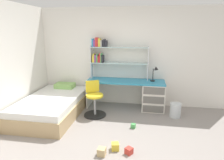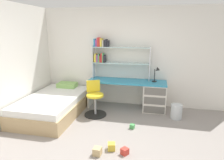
{
  "view_description": "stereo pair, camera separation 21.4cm",
  "coord_description": "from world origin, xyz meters",
  "px_view_note": "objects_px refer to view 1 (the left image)",
  "views": [
    {
      "loc": [
        0.51,
        -2.86,
        1.97
      ],
      "look_at": [
        -0.18,
        1.28,
        0.9
      ],
      "focal_mm": 31.76,
      "sensor_mm": 36.0,
      "label": 1
    },
    {
      "loc": [
        0.72,
        -2.82,
        1.97
      ],
      "look_at": [
        -0.18,
        1.28,
        0.9
      ],
      "focal_mm": 31.76,
      "sensor_mm": 36.0,
      "label": 2
    }
  ],
  "objects_px": {
    "toy_block_red_2": "(129,151)",
    "desk_lamp": "(156,72)",
    "toy_block_yellow_0": "(115,146)",
    "desk": "(146,94)",
    "swivel_chair": "(94,102)",
    "bookshelf_hutch": "(110,54)",
    "toy_block_green_1": "(133,126)",
    "waste_bin": "(175,110)",
    "toy_block_natural_3": "(102,152)",
    "bed_platform": "(53,106)"
  },
  "relations": [
    {
      "from": "swivel_chair",
      "to": "toy_block_green_1",
      "type": "height_order",
      "value": "swivel_chair"
    },
    {
      "from": "swivel_chair",
      "to": "toy_block_yellow_0",
      "type": "height_order",
      "value": "swivel_chair"
    },
    {
      "from": "bed_platform",
      "to": "swivel_chair",
      "type": "bearing_deg",
      "value": 8.37
    },
    {
      "from": "desk_lamp",
      "to": "bed_platform",
      "type": "relative_size",
      "value": 0.19
    },
    {
      "from": "toy_block_natural_3",
      "to": "bed_platform",
      "type": "bearing_deg",
      "value": 137.31
    },
    {
      "from": "toy_block_green_1",
      "to": "bed_platform",
      "type": "bearing_deg",
      "value": 169.54
    },
    {
      "from": "toy_block_yellow_0",
      "to": "swivel_chair",
      "type": "bearing_deg",
      "value": 117.73
    },
    {
      "from": "toy_block_red_2",
      "to": "toy_block_natural_3",
      "type": "distance_m",
      "value": 0.44
    },
    {
      "from": "bookshelf_hutch",
      "to": "toy_block_yellow_0",
      "type": "xyz_separation_m",
      "value": [
        0.46,
        -2.07,
        -1.3
      ]
    },
    {
      "from": "bookshelf_hutch",
      "to": "toy_block_yellow_0",
      "type": "relative_size",
      "value": 12.09
    },
    {
      "from": "bed_platform",
      "to": "toy_block_green_1",
      "type": "distance_m",
      "value": 1.96
    },
    {
      "from": "bookshelf_hutch",
      "to": "bed_platform",
      "type": "distance_m",
      "value": 1.88
    },
    {
      "from": "waste_bin",
      "to": "toy_block_natural_3",
      "type": "xyz_separation_m",
      "value": [
        -1.37,
        -1.7,
        -0.1
      ]
    },
    {
      "from": "desk",
      "to": "toy_block_yellow_0",
      "type": "bearing_deg",
      "value": -104.5
    },
    {
      "from": "desk_lamp",
      "to": "toy_block_red_2",
      "type": "distance_m",
      "value": 2.25
    },
    {
      "from": "toy_block_red_2",
      "to": "desk_lamp",
      "type": "bearing_deg",
      "value": 76.71
    },
    {
      "from": "swivel_chair",
      "to": "waste_bin",
      "type": "relative_size",
      "value": 2.44
    },
    {
      "from": "toy_block_red_2",
      "to": "toy_block_natural_3",
      "type": "relative_size",
      "value": 0.85
    },
    {
      "from": "bookshelf_hutch",
      "to": "toy_block_green_1",
      "type": "height_order",
      "value": "bookshelf_hutch"
    },
    {
      "from": "swivel_chair",
      "to": "toy_block_red_2",
      "type": "bearing_deg",
      "value": -56.28
    },
    {
      "from": "desk_lamp",
      "to": "toy_block_natural_3",
      "type": "xyz_separation_m",
      "value": [
        -0.9,
        -2.11,
        -0.92
      ]
    },
    {
      "from": "toy_block_yellow_0",
      "to": "desk",
      "type": "bearing_deg",
      "value": 75.5
    },
    {
      "from": "desk",
      "to": "bed_platform",
      "type": "distance_m",
      "value": 2.29
    },
    {
      "from": "desk_lamp",
      "to": "toy_block_green_1",
      "type": "bearing_deg",
      "value": -112.46
    },
    {
      "from": "waste_bin",
      "to": "toy_block_natural_3",
      "type": "distance_m",
      "value": 2.19
    },
    {
      "from": "desk_lamp",
      "to": "toy_block_yellow_0",
      "type": "distance_m",
      "value": 2.24
    },
    {
      "from": "bed_platform",
      "to": "bookshelf_hutch",
      "type": "bearing_deg",
      "value": 36.49
    },
    {
      "from": "desk_lamp",
      "to": "toy_block_green_1",
      "type": "distance_m",
      "value": 1.51
    },
    {
      "from": "desk_lamp",
      "to": "toy_block_yellow_0",
      "type": "relative_size",
      "value": 3.13
    },
    {
      "from": "swivel_chair",
      "to": "toy_block_yellow_0",
      "type": "xyz_separation_m",
      "value": [
        0.69,
        -1.32,
        -0.26
      ]
    },
    {
      "from": "desk_lamp",
      "to": "desk",
      "type": "bearing_deg",
      "value": -174.19
    },
    {
      "from": "desk",
      "to": "swivel_chair",
      "type": "height_order",
      "value": "swivel_chair"
    },
    {
      "from": "swivel_chair",
      "to": "toy_block_natural_3",
      "type": "height_order",
      "value": "swivel_chair"
    },
    {
      "from": "swivel_chair",
      "to": "waste_bin",
      "type": "height_order",
      "value": "swivel_chair"
    },
    {
      "from": "desk",
      "to": "swivel_chair",
      "type": "bearing_deg",
      "value": -153.9
    },
    {
      "from": "bookshelf_hutch",
      "to": "swivel_chair",
      "type": "distance_m",
      "value": 1.3
    },
    {
      "from": "bed_platform",
      "to": "toy_block_red_2",
      "type": "xyz_separation_m",
      "value": [
        1.91,
        -1.25,
        -0.17
      ]
    },
    {
      "from": "bed_platform",
      "to": "desk_lamp",
      "type": "bearing_deg",
      "value": 17.42
    },
    {
      "from": "toy_block_natural_3",
      "to": "toy_block_red_2",
      "type": "bearing_deg",
      "value": 14.39
    },
    {
      "from": "bed_platform",
      "to": "toy_block_red_2",
      "type": "bearing_deg",
      "value": -33.27
    },
    {
      "from": "swivel_chair",
      "to": "bed_platform",
      "type": "height_order",
      "value": "swivel_chair"
    },
    {
      "from": "desk_lamp",
      "to": "swivel_chair",
      "type": "height_order",
      "value": "desk_lamp"
    },
    {
      "from": "desk",
      "to": "toy_block_natural_3",
      "type": "relative_size",
      "value": 15.39
    },
    {
      "from": "toy_block_green_1",
      "to": "toy_block_red_2",
      "type": "distance_m",
      "value": 0.9
    },
    {
      "from": "desk_lamp",
      "to": "toy_block_red_2",
      "type": "height_order",
      "value": "desk_lamp"
    },
    {
      "from": "bookshelf_hutch",
      "to": "swivel_chair",
      "type": "height_order",
      "value": "bookshelf_hutch"
    },
    {
      "from": "bed_platform",
      "to": "toy_block_natural_3",
      "type": "height_order",
      "value": "bed_platform"
    },
    {
      "from": "desk",
      "to": "bed_platform",
      "type": "bearing_deg",
      "value": -161.48
    },
    {
      "from": "desk",
      "to": "swivel_chair",
      "type": "distance_m",
      "value": 1.32
    },
    {
      "from": "swivel_chair",
      "to": "bookshelf_hutch",
      "type": "bearing_deg",
      "value": 72.78
    }
  ]
}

